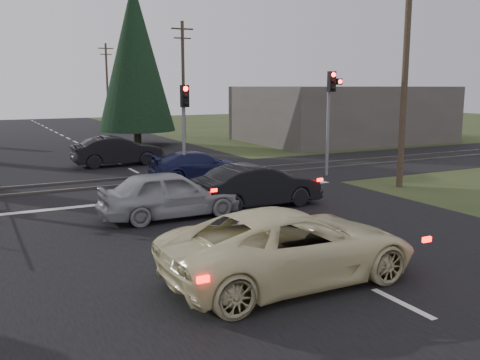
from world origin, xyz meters
TOP-DOWN VIEW (x-y plane):
  - ground at (0.00, 0.00)m, footprint 120.00×120.00m
  - road at (0.00, 10.00)m, footprint 14.00×100.00m
  - rail_corridor at (0.00, 12.00)m, footprint 120.00×8.00m
  - stop_line at (0.00, 8.20)m, footprint 13.00×0.35m
  - rail_near at (0.00, 11.20)m, footprint 120.00×0.12m
  - rail_far at (0.00, 12.80)m, footprint 120.00×0.12m
  - traffic_signal_right at (7.55, 9.47)m, footprint 0.68×0.48m
  - traffic_signal_center at (1.00, 10.68)m, footprint 0.32×0.48m
  - utility_pole_near at (8.50, 6.00)m, footprint 1.80×0.26m
  - utility_pole_mid at (8.50, 30.00)m, footprint 1.80×0.26m
  - utility_pole_far at (8.50, 55.00)m, footprint 1.80×0.26m
  - conifer_tree at (3.50, 26.00)m, footprint 5.20×5.20m
  - building_right at (18.00, 22.00)m, footprint 14.00×10.00m
  - cream_coupe at (-1.23, -1.00)m, footprint 5.58×2.64m
  - dark_hatchback at (1.55, 5.41)m, footprint 4.44×1.67m
  - silver_car at (-1.60, 5.39)m, footprint 4.40×1.79m
  - blue_sedan at (1.80, 11.22)m, footprint 4.38×1.92m
  - dark_car_far at (-0.20, 17.09)m, footprint 4.56×1.60m

SIDE VIEW (x-z plane):
  - ground at x=0.00m, z-range 0.00..0.00m
  - road at x=0.00m, z-range 0.00..0.01m
  - rail_corridor at x=0.00m, z-range 0.00..0.01m
  - stop_line at x=0.00m, z-range 0.01..0.01m
  - rail_near at x=0.00m, z-range 0.00..0.10m
  - rail_far at x=0.00m, z-range 0.00..0.10m
  - blue_sedan at x=1.80m, z-range 0.00..1.25m
  - dark_hatchback at x=1.55m, z-range 0.00..1.45m
  - silver_car at x=-1.60m, z-range 0.00..1.49m
  - dark_car_far at x=-0.20m, z-range 0.00..1.50m
  - cream_coupe at x=-1.23m, z-range 0.00..1.54m
  - building_right at x=18.00m, z-range 0.00..4.00m
  - traffic_signal_center at x=1.00m, z-range 0.76..4.86m
  - traffic_signal_right at x=7.55m, z-range 0.96..5.66m
  - utility_pole_near at x=8.50m, z-range 0.23..9.23m
  - utility_pole_mid at x=8.50m, z-range 0.23..9.23m
  - utility_pole_far at x=8.50m, z-range 0.23..9.23m
  - conifer_tree at x=3.50m, z-range 0.49..11.49m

